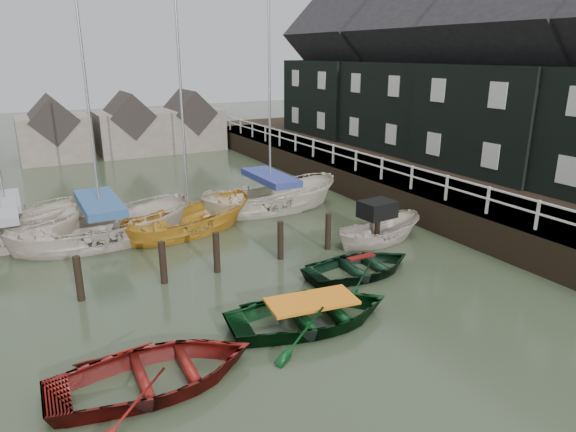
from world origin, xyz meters
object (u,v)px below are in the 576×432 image
sailboat_a (6,245)px  sailboat_b (104,241)px  rowboat_red (157,386)px  rowboat_dkgreen (360,274)px  motorboat (379,239)px  sailboat_d (271,208)px  sailboat_e (10,231)px  sailboat_c (189,231)px  rowboat_green (311,324)px

sailboat_a → sailboat_b: bearing=-111.8°
rowboat_red → sailboat_a: size_ratio=0.40×
rowboat_red → rowboat_dkgreen: size_ratio=1.15×
motorboat → rowboat_dkgreen: bearing=126.4°
motorboat → sailboat_d: size_ratio=0.35×
sailboat_e → motorboat: bearing=-116.5°
rowboat_dkgreen → sailboat_b: sailboat_b is taller
sailboat_a → sailboat_e: (0.16, 1.71, -0.00)m
motorboat → sailboat_c: 7.69m
sailboat_c → rowboat_red: bearing=143.7°
rowboat_red → sailboat_d: (8.25, 10.75, 0.06)m
sailboat_e → sailboat_d: bearing=-95.4°
sailboat_e → sailboat_c: bearing=-111.4°
rowboat_dkgreen → sailboat_a: bearing=50.9°
motorboat → sailboat_a: 14.27m
sailboat_e → sailboat_b: bearing=-127.5°
rowboat_red → sailboat_a: 11.60m
rowboat_green → sailboat_a: (-7.16, 10.60, 0.07)m
sailboat_d → sailboat_e: bearing=81.1°
rowboat_green → sailboat_d: bearing=-13.2°
sailboat_d → rowboat_dkgreen: bearing=177.7°
sailboat_a → sailboat_d: sailboat_d is taller
rowboat_green → sailboat_a: size_ratio=0.41×
rowboat_green → sailboat_e: (-7.00, 12.31, 0.06)m
sailboat_a → sailboat_b: (3.35, -1.34, -0.01)m
rowboat_green → rowboat_dkgreen: 3.76m
sailboat_a → sailboat_b: size_ratio=1.01×
motorboat → sailboat_b: bearing=56.9°
rowboat_green → motorboat: bearing=-45.3°
rowboat_green → motorboat: (5.60, 4.21, 0.11)m
rowboat_dkgreen → sailboat_c: size_ratio=0.37×
rowboat_red → sailboat_e: (-2.60, 12.98, 0.06)m
rowboat_red → motorboat: (10.00, 4.88, 0.11)m
rowboat_red → rowboat_dkgreen: 8.02m
sailboat_b → sailboat_e: 4.41m
sailboat_b → sailboat_d: bearing=-84.5°
rowboat_green → sailboat_b: (-3.81, 9.26, 0.06)m
sailboat_c → sailboat_e: 7.34m
rowboat_red → rowboat_green: 4.45m
rowboat_dkgreen → sailboat_d: bearing=-4.5°
rowboat_green → sailboat_c: (-0.49, 8.91, 0.01)m
rowboat_dkgreen → sailboat_e: size_ratio=0.42×
rowboat_dkgreen → sailboat_d: size_ratio=0.34×
sailboat_c → sailboat_e: bearing=48.3°
rowboat_dkgreen → rowboat_green: bearing=123.8°
motorboat → sailboat_b: 10.68m
sailboat_e → rowboat_dkgreen: bearing=-129.1°
sailboat_c → sailboat_d: size_ratio=0.92×
sailboat_a → rowboat_red: bearing=-166.3°
motorboat → sailboat_c: bearing=47.5°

